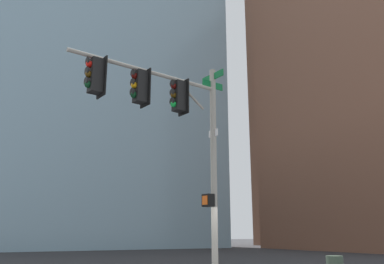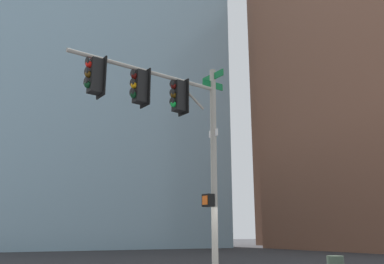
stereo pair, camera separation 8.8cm
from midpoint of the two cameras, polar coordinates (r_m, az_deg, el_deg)
name	(u,v)px [view 1 (the left image)]	position (r m, az deg, el deg)	size (l,w,h in m)	color
signal_pole_assembly	(170,119)	(12.47, -3.33, 1.82)	(1.47, 5.53, 7.24)	#9E998C
building_brick_nearside	(340,47)	(65.65, 20.34, 11.31)	(24.60, 16.74, 58.18)	brown
building_brick_midblock	(382,93)	(52.01, 25.47, 5.01)	(22.80, 19.83, 35.31)	brown
building_glass_tower	(89,24)	(62.34, -14.61, 14.73)	(22.91, 32.93, 62.94)	#8CB2C6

